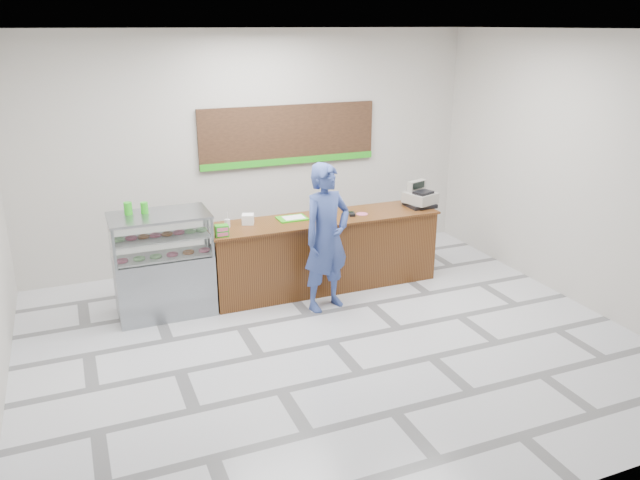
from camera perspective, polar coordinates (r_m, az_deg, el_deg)
name	(u,v)px	position (r m, az deg, el deg)	size (l,w,h in m)	color
floor	(332,342)	(7.46, 1.10, -9.27)	(7.00, 7.00, 0.00)	silver
back_wall	(254,150)	(9.56, -6.06, 8.20)	(7.00, 7.00, 0.00)	beige
ceiling	(334,29)	(6.56, 1.30, 18.71)	(7.00, 7.00, 0.00)	silver
sales_counter	(324,252)	(8.74, 0.40, -1.14)	(3.26, 0.76, 1.03)	brown
display_case	(163,264)	(8.15, -14.17, -2.11)	(1.22, 0.72, 1.33)	gray
menu_board	(289,136)	(9.65, -2.86, 9.49)	(2.80, 0.06, 0.90)	black
cash_register	(420,197)	(9.19, 9.11, 3.88)	(0.49, 0.50, 0.36)	black
card_terminal	(352,214)	(8.68, 2.94, 2.38)	(0.08, 0.16, 0.04)	black
serving_tray	(292,218)	(8.51, -2.54, 1.99)	(0.40, 0.29, 0.02)	#33B714
napkin_box	(248,219)	(8.34, -6.61, 1.91)	(0.15, 0.15, 0.13)	white
straw_cup	(227,223)	(8.23, -8.47, 1.51)	(0.07, 0.07, 0.11)	silver
promo_box	(222,231)	(7.89, -8.98, 0.85)	(0.17, 0.11, 0.15)	green
donut_decal	(362,214)	(8.75, 3.86, 2.40)	(0.17, 0.17, 0.00)	#D5597D
green_cup_left	(128,208)	(8.01, -17.14, 2.77)	(0.10, 0.10, 0.16)	green
green_cup_right	(144,208)	(8.01, -15.76, 2.85)	(0.09, 0.09, 0.14)	green
customer	(327,238)	(7.96, 0.61, 0.22)	(0.71, 0.46, 1.93)	#34478A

